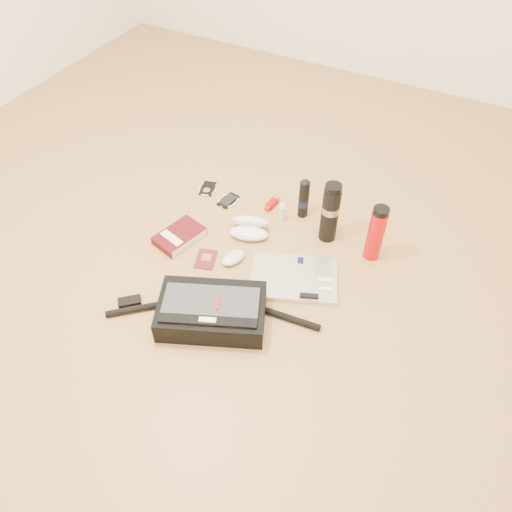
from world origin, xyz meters
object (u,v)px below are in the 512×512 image
(book, at_px, (180,236))
(thermos_red, at_px, (376,233))
(thermos_black, at_px, (330,212))
(laptop, at_px, (294,278))
(messenger_bag, at_px, (211,311))

(book, xyz_separation_m, thermos_red, (0.81, 0.31, 0.12))
(thermos_black, relative_size, thermos_red, 1.10)
(thermos_black, bearing_deg, laptop, -94.22)
(messenger_bag, distance_m, thermos_black, 0.69)
(thermos_red, bearing_deg, thermos_black, 175.38)
(thermos_black, distance_m, thermos_red, 0.22)
(messenger_bag, xyz_separation_m, laptop, (0.21, 0.34, -0.04))
(messenger_bag, bearing_deg, thermos_red, 31.54)
(book, distance_m, thermos_red, 0.88)
(messenger_bag, relative_size, thermos_black, 2.62)
(messenger_bag, bearing_deg, book, 115.61)
(laptop, bearing_deg, messenger_bag, -142.59)
(book, bearing_deg, laptop, 17.37)
(thermos_black, bearing_deg, thermos_red, -4.62)
(book, distance_m, thermos_black, 0.69)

